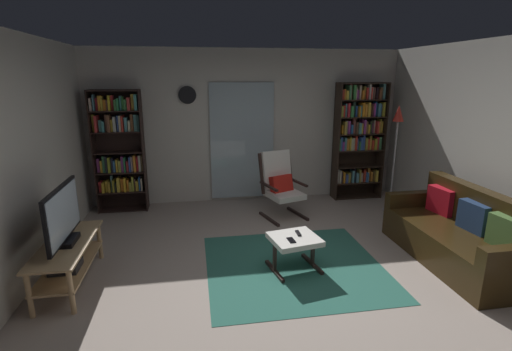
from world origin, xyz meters
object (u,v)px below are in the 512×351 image
(bookshelf_near_tv, at_px, (119,147))
(bookshelf_near_sofa, at_px, (359,135))
(wall_clock, at_px, (187,95))
(television, at_px, (63,217))
(lounge_armchair, at_px, (281,183))
(tv_stand, at_px, (68,258))
(cell_phone, at_px, (291,240))
(leather_sofa, at_px, (460,236))
(tv_remote, at_px, (298,233))
(ottoman, at_px, (294,243))
(floor_lamp_by_shelf, at_px, (397,130))

(bookshelf_near_tv, height_order, bookshelf_near_sofa, bookshelf_near_sofa)
(wall_clock, bearing_deg, television, -117.08)
(lounge_armchair, distance_m, wall_clock, 2.10)
(bookshelf_near_sofa, xyz_separation_m, wall_clock, (-2.95, 0.18, 0.71))
(tv_stand, relative_size, cell_phone, 8.74)
(leather_sofa, xyz_separation_m, lounge_armchair, (-1.75, 1.83, 0.22))
(leather_sofa, bearing_deg, tv_stand, 177.41)
(tv_remote, bearing_deg, wall_clock, 116.34)
(television, relative_size, bookshelf_near_sofa, 0.46)
(television, distance_m, bookshelf_near_tv, 2.34)
(cell_phone, bearing_deg, tv_remote, 47.58)
(leather_sofa, height_order, lounge_armchair, lounge_armchair)
(tv_remote, bearing_deg, ottoman, -130.32)
(television, bearing_deg, wall_clock, 62.92)
(leather_sofa, bearing_deg, cell_phone, 179.12)
(bookshelf_near_sofa, relative_size, leather_sofa, 1.09)
(lounge_armchair, height_order, tv_remote, lounge_armchair)
(tv_stand, distance_m, cell_phone, 2.37)
(tv_stand, bearing_deg, leather_sofa, -2.59)
(bookshelf_near_sofa, height_order, tv_remote, bookshelf_near_sofa)
(tv_stand, bearing_deg, cell_phone, -4.07)
(bookshelf_near_sofa, distance_m, ottoman, 3.12)
(lounge_armchair, bearing_deg, bookshelf_near_tv, 164.22)
(tv_stand, height_order, cell_phone, tv_stand)
(television, distance_m, cell_phone, 2.39)
(bookshelf_near_tv, distance_m, bookshelf_near_sofa, 4.06)
(bookshelf_near_sofa, height_order, ottoman, bookshelf_near_sofa)
(television, bearing_deg, lounge_armchair, 31.28)
(lounge_armchair, bearing_deg, bookshelf_near_sofa, 24.24)
(cell_phone, bearing_deg, television, 170.81)
(bookshelf_near_tv, distance_m, lounge_armchair, 2.63)
(bookshelf_near_tv, bearing_deg, bookshelf_near_sofa, 0.06)
(lounge_armchair, height_order, cell_phone, lounge_armchair)
(lounge_armchair, distance_m, cell_phone, 1.83)
(lounge_armchair, height_order, ottoman, lounge_armchair)
(television, height_order, bookshelf_near_tv, bookshelf_near_tv)
(tv_stand, height_order, bookshelf_near_sofa, bookshelf_near_sofa)
(bookshelf_near_sofa, bearing_deg, leather_sofa, -85.91)
(lounge_armchair, relative_size, floor_lamp_by_shelf, 0.60)
(bookshelf_near_tv, relative_size, cell_phone, 13.94)
(bookshelf_near_tv, xyz_separation_m, floor_lamp_by_shelf, (4.32, -0.79, 0.29))
(bookshelf_near_sofa, xyz_separation_m, leather_sofa, (0.18, -2.54, -0.82))
(leather_sofa, xyz_separation_m, wall_clock, (-3.13, 2.72, 1.53))
(cell_phone, bearing_deg, wall_clock, 107.27)
(wall_clock, bearing_deg, bookshelf_near_sofa, -3.42)
(tv_stand, relative_size, bookshelf_near_sofa, 0.60)
(floor_lamp_by_shelf, distance_m, wall_clock, 3.40)
(bookshelf_near_tv, relative_size, wall_clock, 6.73)
(cell_phone, bearing_deg, ottoman, 50.42)
(floor_lamp_by_shelf, bearing_deg, ottoman, -141.87)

